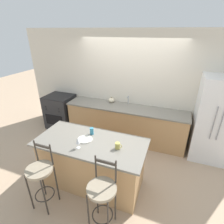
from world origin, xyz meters
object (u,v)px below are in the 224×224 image
dinner_plate (85,139)px  tumbler_cup (92,131)px  coffee_mug (118,146)px  pumpkin_decoration (111,100)px  bar_stool_far (102,195)px  oven_range (61,111)px  wine_glass (78,141)px  bar_stool_near (41,175)px  refrigerator (213,120)px

dinner_plate → tumbler_cup: size_ratio=2.09×
dinner_plate → tumbler_cup: bearing=80.1°
coffee_mug → pumpkin_decoration: 2.01m
bar_stool_far → tumbler_cup: (-0.59, 0.90, 0.36)m
tumbler_cup → pumpkin_decoration: 1.63m
oven_range → coffee_mug: size_ratio=8.28×
oven_range → coffee_mug: coffee_mug is taller
wine_glass → tumbler_cup: (0.02, 0.44, -0.07)m
wine_glass → dinner_plate: bearing=93.0°
bar_stool_near → bar_stool_far: size_ratio=1.00×
wine_glass → tumbler_cup: 0.45m
refrigerator → tumbler_cup: 2.58m
bar_stool_near → tumbler_cup: bearing=64.9°
wine_glass → coffee_mug: (0.60, 0.21, -0.08)m
refrigerator → oven_range: refrigerator is taller
refrigerator → dinner_plate: 2.72m
refrigerator → bar_stool_near: bearing=-138.1°
oven_range → tumbler_cup: 2.30m
dinner_plate → pumpkin_decoration: size_ratio=1.71×
bar_stool_far → wine_glass: (-0.61, 0.46, 0.43)m
refrigerator → dinner_plate: size_ratio=6.95×
dinner_plate → coffee_mug: 0.62m
refrigerator → tumbler_cup: size_ratio=14.52×
refrigerator → coffee_mug: bearing=-134.0°
bar_stool_near → dinner_plate: bearing=61.1°
wine_glass → bar_stool_far: bearing=-37.0°
oven_range → bar_stool_far: (2.34, -2.31, 0.15)m
refrigerator → pumpkin_decoration: (-2.39, 0.20, 0.04)m
bar_stool_far → dinner_plate: 0.99m
pumpkin_decoration → coffee_mug: bearing=-66.3°
dinner_plate → tumbler_cup: tumbler_cup is taller
bar_stool_far → tumbler_cup: bearing=123.1°
bar_stool_near → bar_stool_far: 1.02m
coffee_mug → tumbler_cup: 0.62m
bar_stool_near → wine_glass: bearing=49.3°
oven_range → bar_stool_far: size_ratio=0.84×
bar_stool_far → pumpkin_decoration: 2.66m
oven_range → wine_glass: 2.60m
oven_range → refrigerator: bearing=-0.1°
wine_glass → tumbler_cup: wine_glass is taller
coffee_mug → pumpkin_decoration: size_ratio=0.74×
wine_glass → pumpkin_decoration: (-0.21, 2.05, -0.09)m
bar_stool_near → coffee_mug: 1.27m
dinner_plate → coffee_mug: (0.61, -0.03, 0.04)m
refrigerator → coffee_mug: size_ratio=15.98×
refrigerator → bar_stool_far: 2.81m
bar_stool_near → wine_glass: bar_stool_near is taller
wine_glass → pumpkin_decoration: wine_glass is taller
tumbler_cup → pumpkin_decoration: (-0.23, 1.61, -0.02)m
dinner_plate → tumbler_cup: 0.21m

